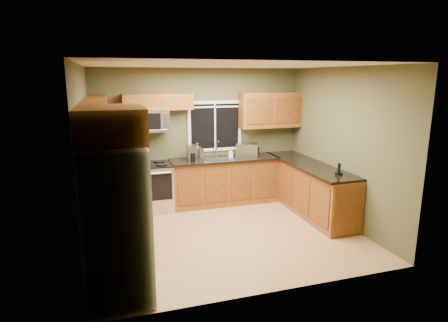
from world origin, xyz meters
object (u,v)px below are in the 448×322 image
coffee_maker (192,153)px  microwave (148,121)px  toaster_oven (247,150)px  cordless_phone (339,171)px  soap_bottle_b (231,153)px  range (152,187)px  refrigerator (117,223)px  paper_towel_roll (249,150)px  soap_bottle_a (197,150)px  kettle (200,153)px

coffee_maker → microwave: bearing=170.1°
toaster_oven → cordless_phone: toaster_oven is taller
cordless_phone → soap_bottle_b: bearing=124.4°
range → coffee_maker: 1.00m
refrigerator → coffee_maker: bearing=61.8°
paper_towel_roll → soap_bottle_b: 0.38m
range → toaster_oven: bearing=1.2°
refrigerator → coffee_maker: size_ratio=5.94×
coffee_maker → soap_bottle_a: (0.16, 0.22, 0.01)m
range → cordless_phone: bearing=-31.9°
coffee_maker → refrigerator: bearing=-118.2°
soap_bottle_a → cordless_phone: soap_bottle_a is taller
microwave → paper_towel_roll: bearing=-4.7°
coffee_maker → soap_bottle_b: (0.81, 0.07, -0.06)m
refrigerator → toaster_oven: size_ratio=3.42×
coffee_maker → soap_bottle_b: size_ratio=1.75×
range → cordless_phone: cordless_phone is taller
range → toaster_oven: 2.04m
paper_towel_roll → refrigerator: bearing=-134.1°
refrigerator → coffee_maker: 3.15m
range → kettle: (1.00, 0.15, 0.59)m
soap_bottle_a → range: bearing=-167.0°
range → kettle: size_ratio=3.77×
soap_bottle_a → cordless_phone: 2.79m
microwave → soap_bottle_a: size_ratio=2.57×
refrigerator → range: bearing=76.0°
toaster_oven → coffee_maker: 1.16m
range → microwave: bearing=90.0°
toaster_oven → paper_towel_roll: paper_towel_roll is taller
toaster_oven → paper_towel_roll: size_ratio=1.76×
coffee_maker → cordless_phone: 2.75m
soap_bottle_a → soap_bottle_b: bearing=-13.1°
toaster_oven → refrigerator: bearing=-133.2°
refrigerator → soap_bottle_b: refrigerator is taller
microwave → soap_bottle_b: 1.76m
refrigerator → toaster_oven: (2.64, 2.81, 0.18)m
paper_towel_roll → soap_bottle_a: paper_towel_roll is taller
refrigerator → toaster_oven: bearing=46.8°
kettle → paper_towel_roll: size_ratio=0.83×
kettle → coffee_maker: bearing=-143.9°
coffee_maker → paper_towel_roll: bearing=-1.2°
refrigerator → kettle: 3.37m
coffee_maker → cordless_phone: coffee_maker is taller
paper_towel_roll → soap_bottle_a: bearing=166.3°
coffee_maker → toaster_oven: bearing=2.1°
refrigerator → paper_towel_roll: (2.66, 2.74, 0.18)m
range → microwave: 1.27m
refrigerator → paper_towel_roll: 3.82m
microwave → soap_bottle_a: (0.95, 0.08, -0.64)m
coffee_maker → soap_bottle_b: bearing=4.9°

